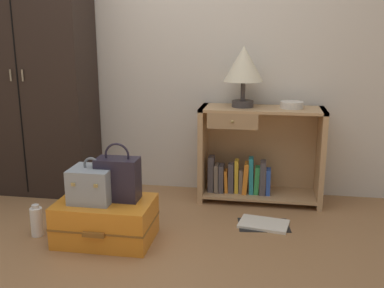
{
  "coord_description": "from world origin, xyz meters",
  "views": [
    {
      "loc": [
        0.8,
        -2.23,
        1.33
      ],
      "look_at": [
        0.28,
        0.84,
        0.55
      ],
      "focal_mm": 41.74,
      "sensor_mm": 36.0,
      "label": 1
    }
  ],
  "objects_px": {
    "handbag": "(118,178)",
    "open_book_on_floor": "(264,224)",
    "table_lamp": "(244,66)",
    "train_case": "(92,184)",
    "bookshelf": "(256,156)",
    "bowl": "(292,105)",
    "suitcase_large": "(106,221)",
    "wardrobe": "(32,73)",
    "bottle": "(37,221)"
  },
  "relations": [
    {
      "from": "wardrobe",
      "to": "open_book_on_floor",
      "type": "height_order",
      "value": "wardrobe"
    },
    {
      "from": "table_lamp",
      "to": "handbag",
      "type": "distance_m",
      "value": 1.33
    },
    {
      "from": "table_lamp",
      "to": "suitcase_large",
      "type": "bearing_deg",
      "value": -131.73
    },
    {
      "from": "table_lamp",
      "to": "suitcase_large",
      "type": "height_order",
      "value": "table_lamp"
    },
    {
      "from": "suitcase_large",
      "to": "open_book_on_floor",
      "type": "distance_m",
      "value": 1.11
    },
    {
      "from": "open_book_on_floor",
      "to": "bottle",
      "type": "bearing_deg",
      "value": -164.49
    },
    {
      "from": "table_lamp",
      "to": "bottle",
      "type": "xyz_separation_m",
      "value": [
        -1.3,
        -0.93,
        -0.98
      ]
    },
    {
      "from": "table_lamp",
      "to": "bottle",
      "type": "distance_m",
      "value": 1.88
    },
    {
      "from": "train_case",
      "to": "handbag",
      "type": "bearing_deg",
      "value": 19.47
    },
    {
      "from": "bookshelf",
      "to": "table_lamp",
      "type": "xyz_separation_m",
      "value": [
        -0.12,
        0.0,
        0.72
      ]
    },
    {
      "from": "bottle",
      "to": "open_book_on_floor",
      "type": "bearing_deg",
      "value": 15.51
    },
    {
      "from": "table_lamp",
      "to": "suitcase_large",
      "type": "xyz_separation_m",
      "value": [
        -0.82,
        -0.92,
        -0.94
      ]
    },
    {
      "from": "wardrobe",
      "to": "bowl",
      "type": "height_order",
      "value": "wardrobe"
    },
    {
      "from": "handbag",
      "to": "open_book_on_floor",
      "type": "xyz_separation_m",
      "value": [
        0.94,
        0.36,
        -0.41
      ]
    },
    {
      "from": "bookshelf",
      "to": "bottle",
      "type": "height_order",
      "value": "bookshelf"
    },
    {
      "from": "bookshelf",
      "to": "suitcase_large",
      "type": "xyz_separation_m",
      "value": [
        -0.94,
        -0.92,
        -0.23
      ]
    },
    {
      "from": "bookshelf",
      "to": "handbag",
      "type": "height_order",
      "value": "bookshelf"
    },
    {
      "from": "train_case",
      "to": "open_book_on_floor",
      "type": "relative_size",
      "value": 0.76
    },
    {
      "from": "bookshelf",
      "to": "bowl",
      "type": "distance_m",
      "value": 0.5
    },
    {
      "from": "train_case",
      "to": "open_book_on_floor",
      "type": "xyz_separation_m",
      "value": [
        1.1,
        0.41,
        -0.38
      ]
    },
    {
      "from": "train_case",
      "to": "suitcase_large",
      "type": "bearing_deg",
      "value": 6.22
    },
    {
      "from": "train_case",
      "to": "open_book_on_floor",
      "type": "height_order",
      "value": "train_case"
    },
    {
      "from": "table_lamp",
      "to": "open_book_on_floor",
      "type": "height_order",
      "value": "table_lamp"
    },
    {
      "from": "table_lamp",
      "to": "train_case",
      "type": "height_order",
      "value": "table_lamp"
    },
    {
      "from": "bowl",
      "to": "bottle",
      "type": "relative_size",
      "value": 0.81
    },
    {
      "from": "table_lamp",
      "to": "train_case",
      "type": "bearing_deg",
      "value": -133.97
    },
    {
      "from": "bowl",
      "to": "open_book_on_floor",
      "type": "xyz_separation_m",
      "value": [
        -0.18,
        -0.52,
        -0.78
      ]
    },
    {
      "from": "suitcase_large",
      "to": "table_lamp",
      "type": "bearing_deg",
      "value": 48.27
    },
    {
      "from": "handbag",
      "to": "bottle",
      "type": "xyz_separation_m",
      "value": [
        -0.56,
        -0.06,
        -0.31
      ]
    },
    {
      "from": "wardrobe",
      "to": "open_book_on_floor",
      "type": "bearing_deg",
      "value": -13.31
    },
    {
      "from": "suitcase_large",
      "to": "handbag",
      "type": "xyz_separation_m",
      "value": [
        0.08,
        0.05,
        0.28
      ]
    },
    {
      "from": "bookshelf",
      "to": "suitcase_large",
      "type": "height_order",
      "value": "bookshelf"
    },
    {
      "from": "bowl",
      "to": "handbag",
      "type": "height_order",
      "value": "bowl"
    },
    {
      "from": "bottle",
      "to": "table_lamp",
      "type": "bearing_deg",
      "value": 35.61
    },
    {
      "from": "bookshelf",
      "to": "open_book_on_floor",
      "type": "relative_size",
      "value": 2.52
    },
    {
      "from": "open_book_on_floor",
      "to": "bookshelf",
      "type": "bearing_deg",
      "value": 99.22
    },
    {
      "from": "suitcase_large",
      "to": "open_book_on_floor",
      "type": "relative_size",
      "value": 1.62
    },
    {
      "from": "handbag",
      "to": "bowl",
      "type": "bearing_deg",
      "value": 38.05
    },
    {
      "from": "bookshelf",
      "to": "bottle",
      "type": "distance_m",
      "value": 1.72
    },
    {
      "from": "wardrobe",
      "to": "table_lamp",
      "type": "bearing_deg",
      "value": 1.94
    },
    {
      "from": "handbag",
      "to": "open_book_on_floor",
      "type": "height_order",
      "value": "handbag"
    },
    {
      "from": "bookshelf",
      "to": "bottle",
      "type": "relative_size",
      "value": 4.4
    },
    {
      "from": "bookshelf",
      "to": "open_book_on_floor",
      "type": "distance_m",
      "value": 0.63
    },
    {
      "from": "bookshelf",
      "to": "wardrobe",
      "type": "bearing_deg",
      "value": -178.31
    },
    {
      "from": "bowl",
      "to": "suitcase_large",
      "type": "relative_size",
      "value": 0.29
    },
    {
      "from": "handbag",
      "to": "open_book_on_floor",
      "type": "bearing_deg",
      "value": 20.8
    },
    {
      "from": "suitcase_large",
      "to": "bookshelf",
      "type": "bearing_deg",
      "value": 44.32
    },
    {
      "from": "table_lamp",
      "to": "open_book_on_floor",
      "type": "xyz_separation_m",
      "value": [
        0.2,
        -0.52,
        -1.07
      ]
    },
    {
      "from": "suitcase_large",
      "to": "bottle",
      "type": "bearing_deg",
      "value": -178.42
    },
    {
      "from": "train_case",
      "to": "bowl",
      "type": "bearing_deg",
      "value": 36.16
    }
  ]
}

